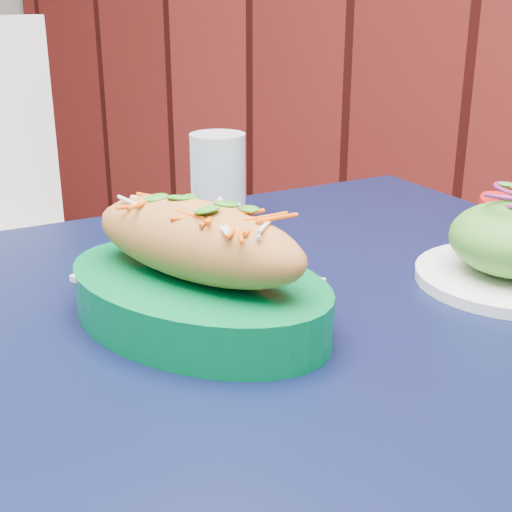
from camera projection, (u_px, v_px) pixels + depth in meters
The scene contains 3 objects.
cafe_table at pixel (321, 382), 0.74m from camera, with size 1.05×1.05×0.75m.
banh_mi_basket at pixel (197, 275), 0.66m from camera, with size 0.28×0.19×0.13m.
water_glass at pixel (218, 178), 0.95m from camera, with size 0.07×0.07×0.12m, color silver.
Camera 1 is at (0.40, 0.99, 1.04)m, focal length 50.00 mm.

